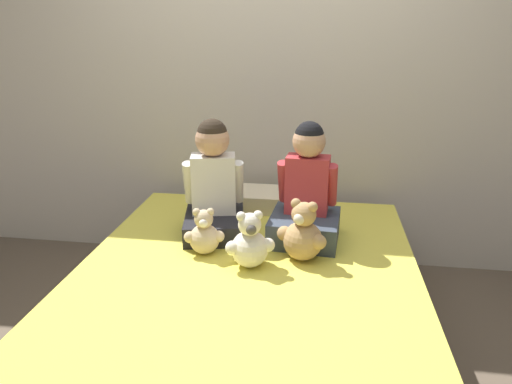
# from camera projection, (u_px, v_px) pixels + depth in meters

# --- Properties ---
(ground_plane) EXTENTS (14.00, 14.00, 0.00)m
(ground_plane) POSITION_uv_depth(u_px,v_px,m) (247.00, 354.00, 2.34)
(ground_plane) COLOR brown
(wall_behind_bed) EXTENTS (8.00, 0.06, 2.50)m
(wall_behind_bed) POSITION_uv_depth(u_px,v_px,m) (274.00, 82.00, 2.97)
(wall_behind_bed) COLOR beige
(wall_behind_bed) RESTS_ON ground_plane
(bed) EXTENTS (1.65, 1.96, 0.49)m
(bed) POSITION_uv_depth(u_px,v_px,m) (247.00, 314.00, 2.26)
(bed) COLOR brown
(bed) RESTS_ON ground_plane
(child_on_left) EXTENTS (0.39, 0.43, 0.64)m
(child_on_left) POSITION_uv_depth(u_px,v_px,m) (214.00, 186.00, 2.50)
(child_on_left) COLOR black
(child_on_left) RESTS_ON bed
(child_on_right) EXTENTS (0.39, 0.39, 0.64)m
(child_on_right) POSITION_uv_depth(u_px,v_px,m) (306.00, 196.00, 2.43)
(child_on_right) COLOR #384251
(child_on_right) RESTS_ON bed
(teddy_bear_held_by_left_child) EXTENTS (0.20, 0.15, 0.25)m
(teddy_bear_held_by_left_child) POSITION_uv_depth(u_px,v_px,m) (204.00, 234.00, 2.31)
(teddy_bear_held_by_left_child) COLOR #D1B78E
(teddy_bear_held_by_left_child) RESTS_ON bed
(teddy_bear_held_by_right_child) EXTENTS (0.25, 0.20, 0.31)m
(teddy_bear_held_by_right_child) POSITION_uv_depth(u_px,v_px,m) (303.00, 235.00, 2.24)
(teddy_bear_held_by_right_child) COLOR tan
(teddy_bear_held_by_right_child) RESTS_ON bed
(teddy_bear_between_children) EXTENTS (0.23, 0.18, 0.28)m
(teddy_bear_between_children) POSITION_uv_depth(u_px,v_px,m) (250.00, 243.00, 2.17)
(teddy_bear_between_children) COLOR silver
(teddy_bear_between_children) RESTS_ON bed
(pillow_at_headboard) EXTENTS (0.58, 0.28, 0.11)m
(pillow_at_headboard) POSITION_uv_depth(u_px,v_px,m) (267.00, 199.00, 2.91)
(pillow_at_headboard) COLOR beige
(pillow_at_headboard) RESTS_ON bed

